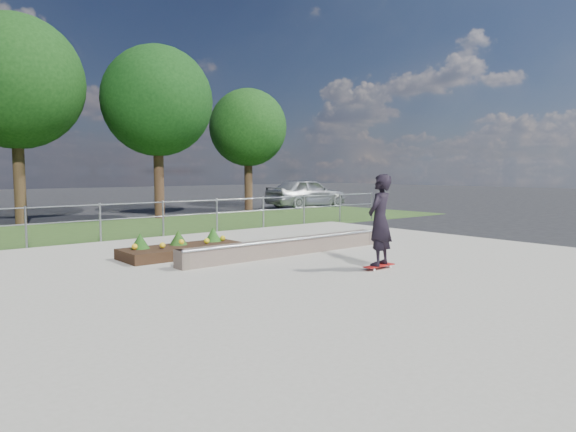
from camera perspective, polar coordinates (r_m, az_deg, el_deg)
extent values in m
plane|color=black|center=(10.75, 4.32, -6.45)|extent=(120.00, 120.00, 0.00)
cube|color=#2C4A1D|center=(20.07, -18.06, -1.31)|extent=(30.00, 8.00, 0.02)
cube|color=#9D9A8B|center=(10.74, 4.32, -6.29)|extent=(15.00, 15.00, 0.06)
cylinder|color=gray|center=(15.51, -27.11, -1.22)|extent=(0.06, 0.06, 1.20)
cylinder|color=#989BA0|center=(16.06, -20.13, -0.78)|extent=(0.06, 0.06, 1.20)
cylinder|color=gray|center=(16.83, -13.71, -0.36)|extent=(0.06, 0.06, 1.20)
cylinder|color=#94989C|center=(17.79, -7.91, 0.01)|extent=(0.06, 0.06, 1.20)
cylinder|color=#96999E|center=(18.91, -2.76, 0.35)|extent=(0.06, 0.06, 1.20)
cylinder|color=gray|center=(20.18, 1.79, 0.65)|extent=(0.06, 0.06, 1.20)
cylinder|color=gray|center=(21.55, 5.78, 0.90)|extent=(0.06, 0.06, 1.20)
cylinder|color=gray|center=(23.01, 9.27, 1.12)|extent=(0.06, 0.06, 1.20)
cylinder|color=gray|center=(16.78, -13.75, 1.51)|extent=(20.00, 0.04, 0.04)
cylinder|color=gray|center=(16.82, -13.71, -0.02)|extent=(20.00, 0.04, 0.04)
cylinder|color=#322214|center=(23.08, -27.67, 3.33)|extent=(0.44, 0.44, 3.38)
sphere|color=black|center=(23.34, -28.07, 13.03)|extent=(5.25, 5.25, 5.25)
cylinder|color=#362015|center=(23.92, -14.14, 3.52)|extent=(0.44, 0.44, 3.15)
sphere|color=black|center=(24.12, -14.33, 12.28)|extent=(4.90, 4.90, 4.90)
cylinder|color=#372416|center=(28.27, -4.42, 3.40)|extent=(0.44, 0.44, 2.70)
sphere|color=black|center=(28.36, -4.46, 9.78)|extent=(4.20, 4.20, 4.20)
cube|color=brown|center=(12.74, -0.10, -3.44)|extent=(6.00, 0.40, 0.40)
cylinder|color=#979A9F|center=(12.56, 0.48, -2.64)|extent=(6.00, 0.06, 0.06)
cube|color=brown|center=(11.14, -11.71, -4.77)|extent=(0.15, 0.42, 0.40)
cube|color=brown|center=(14.74, 8.62, -2.35)|extent=(0.15, 0.42, 0.40)
cube|color=black|center=(12.85, -11.54, -3.81)|extent=(3.00, 1.20, 0.25)
sphere|color=yellow|center=(12.40, -16.68, -3.29)|extent=(0.14, 0.14, 0.14)
sphere|color=yellow|center=(12.46, -13.78, -3.18)|extent=(0.14, 0.14, 0.14)
sphere|color=yellow|center=(12.91, -11.77, -2.86)|extent=(0.14, 0.14, 0.14)
sphere|color=yellow|center=(13.02, -9.02, -2.75)|extent=(0.14, 0.14, 0.14)
sphere|color=yellow|center=(13.50, -7.26, -2.45)|extent=(0.14, 0.14, 0.14)
cone|color=#174213|center=(12.60, -16.12, -2.68)|extent=(0.44, 0.44, 0.36)
cone|color=#1D4413|center=(13.02, -12.09, -2.35)|extent=(0.44, 0.44, 0.36)
cone|color=#1D4E16|center=(13.51, -8.33, -2.03)|extent=(0.44, 0.44, 0.36)
cylinder|color=silver|center=(10.86, 9.57, -5.92)|extent=(0.05, 0.03, 0.05)
cylinder|color=silver|center=(10.98, 8.85, -5.80)|extent=(0.05, 0.03, 0.05)
cylinder|color=silver|center=(11.26, 11.30, -5.57)|extent=(0.05, 0.03, 0.05)
cylinder|color=silver|center=(11.37, 10.60, -5.45)|extent=(0.05, 0.03, 0.05)
cylinder|color=#A9A8AE|center=(10.92, 9.21, -5.73)|extent=(0.02, 0.18, 0.02)
cylinder|color=#A6A7AC|center=(11.31, 10.95, -5.38)|extent=(0.02, 0.18, 0.02)
cube|color=#A91814|center=(11.11, 10.10, -5.45)|extent=(0.80, 0.21, 0.02)
imported|color=black|center=(10.97, 10.17, -0.44)|extent=(0.81, 0.65, 1.93)
imported|color=#A1A5AA|center=(30.23, 2.06, 2.59)|extent=(5.12, 2.18, 1.72)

